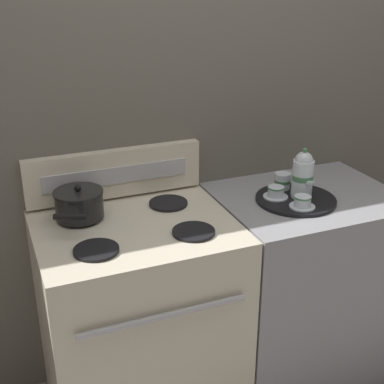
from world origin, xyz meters
name	(u,v)px	position (x,y,z in m)	size (l,w,h in m)	color
ground_plane	(223,380)	(0.00, 0.00, 0.00)	(6.00, 6.00, 0.00)	gray
wall_back	(197,143)	(0.00, 0.34, 1.10)	(6.00, 0.05, 2.20)	#666056
stove	(140,322)	(-0.40, 0.00, 0.46)	(0.78, 0.66, 0.93)	beige
control_panel	(115,173)	(-0.40, 0.29, 1.03)	(0.76, 0.05, 0.21)	beige
side_counter	(300,283)	(0.40, 0.00, 0.46)	(0.79, 0.63, 0.91)	#939399
saucepan	(79,204)	(-0.59, 0.14, 0.98)	(0.22, 0.28, 0.14)	black
serving_tray	(296,199)	(0.31, -0.03, 0.92)	(0.35, 0.35, 0.01)	black
teapot	(303,175)	(0.34, -0.03, 1.03)	(0.09, 0.15, 0.22)	silver
teacup_left	(276,192)	(0.23, 0.01, 0.95)	(0.11, 0.11, 0.05)	silver
teacup_right	(302,202)	(0.28, -0.12, 0.95)	(0.11, 0.11, 0.05)	silver
creamer_jug	(282,181)	(0.31, 0.08, 0.96)	(0.07, 0.07, 0.07)	silver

